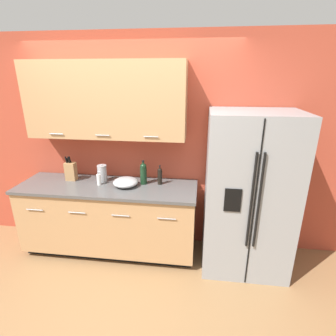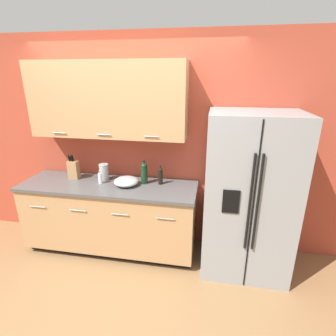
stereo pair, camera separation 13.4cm
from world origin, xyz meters
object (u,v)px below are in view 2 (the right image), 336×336
refrigerator (248,196)px  wine_bottle (144,173)px  knife_block (74,169)px  oil_bottle (160,176)px  soap_dispenser (100,178)px  steel_canister (104,172)px  mixing_bowl (126,181)px

refrigerator → wine_bottle: size_ratio=6.15×
knife_block → wine_bottle: knife_block is taller
refrigerator → wine_bottle: (-1.20, 0.14, 0.13)m
refrigerator → oil_bottle: size_ratio=7.58×
wine_bottle → soap_dispenser: (-0.52, -0.10, -0.07)m
knife_block → refrigerator: bearing=-4.0°
wine_bottle → oil_bottle: (0.20, 0.01, -0.03)m
knife_block → wine_bottle: (0.92, -0.00, 0.02)m
wine_bottle → oil_bottle: 0.20m
wine_bottle → steel_canister: size_ratio=1.33×
wine_bottle → soap_dispenser: wine_bottle is taller
knife_block → mixing_bowl: knife_block is taller
refrigerator → steel_canister: size_ratio=8.15×
steel_canister → mixing_bowl: size_ratio=0.75×
refrigerator → oil_bottle: 1.02m
oil_bottle → steel_canister: (-0.71, 0.00, -0.00)m
soap_dispenser → oil_bottle: oil_bottle is taller
wine_bottle → mixing_bowl: bearing=-154.3°
refrigerator → soap_dispenser: (-1.72, 0.05, 0.07)m
steel_canister → mixing_bowl: steel_canister is taller
soap_dispenser → oil_bottle: size_ratio=0.72×
knife_block → mixing_bowl: size_ratio=1.06×
mixing_bowl → soap_dispenser: bearing=-179.7°
soap_dispenser → oil_bottle: bearing=8.6°
soap_dispenser → oil_bottle: (0.72, 0.11, 0.04)m
wine_bottle → steel_canister: wine_bottle is taller
soap_dispenser → steel_canister: size_ratio=0.77×
oil_bottle → soap_dispenser: bearing=-171.4°
knife_block → mixing_bowl: 0.73m
oil_bottle → knife_block: bearing=-179.5°
oil_bottle → mixing_bowl: (-0.39, -0.11, -0.06)m
knife_block → steel_canister: size_ratio=1.41×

